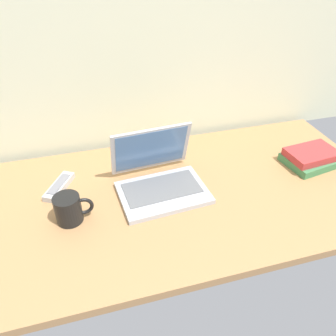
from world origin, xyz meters
name	(u,v)px	position (x,y,z in m)	size (l,w,h in m)	color
desk	(172,197)	(0.00, 0.00, 0.01)	(1.60, 0.76, 0.03)	#A87A4C
laptop	(159,177)	(-0.04, 0.05, 0.08)	(0.33, 0.30, 0.21)	#B2B5BA
coffee_mug	(69,209)	(-0.36, -0.03, 0.08)	(0.12, 0.09, 0.10)	black
remote_control_near	(59,186)	(-0.39, 0.14, 0.04)	(0.12, 0.16, 0.02)	#B7B7B7
book_stack	(311,157)	(0.60, 0.04, 0.06)	(0.22, 0.19, 0.06)	#3F7F4C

